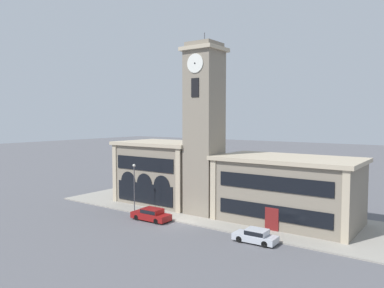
% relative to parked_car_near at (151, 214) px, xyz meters
% --- Properties ---
extents(ground_plane, '(300.00, 300.00, 0.00)m').
position_rel_parked_car_near_xyz_m(ground_plane, '(3.26, 1.13, -0.75)').
color(ground_plane, '#56565B').
extents(sidewalk_kerb, '(42.96, 13.47, 0.15)m').
position_rel_parked_car_near_xyz_m(sidewalk_kerb, '(3.26, 7.87, -0.67)').
color(sidewalk_kerb, gray).
rests_on(sidewalk_kerb, ground_plane).
extents(clock_tower, '(4.52, 4.52, 22.16)m').
position_rel_parked_car_near_xyz_m(clock_tower, '(3.26, 6.10, 9.80)').
color(clock_tower, gray).
rests_on(clock_tower, ground_plane).
extents(town_hall_left_wing, '(12.73, 9.10, 8.60)m').
position_rel_parked_car_near_xyz_m(town_hall_left_wing, '(-4.96, 8.37, 3.58)').
color(town_hall_left_wing, gray).
rests_on(town_hall_left_wing, ground_plane).
extents(town_hall_right_wing, '(15.97, 9.10, 7.52)m').
position_rel_parked_car_near_xyz_m(town_hall_right_wing, '(13.11, 8.38, 3.04)').
color(town_hall_right_wing, gray).
rests_on(town_hall_right_wing, ground_plane).
extents(parked_car_near, '(4.82, 2.02, 1.44)m').
position_rel_parked_car_near_xyz_m(parked_car_near, '(0.00, 0.00, 0.00)').
color(parked_car_near, maroon).
rests_on(parked_car_near, ground_plane).
extents(parked_car_mid, '(4.24, 1.89, 1.33)m').
position_rel_parked_car_near_xyz_m(parked_car_mid, '(13.31, -0.00, -0.06)').
color(parked_car_mid, '#B2B7C1').
rests_on(parked_car_mid, ground_plane).
extents(street_lamp, '(0.36, 0.36, 6.01)m').
position_rel_parked_car_near_xyz_m(street_lamp, '(-4.19, 1.50, 3.32)').
color(street_lamp, '#4C4C51').
rests_on(street_lamp, sidewalk_kerb).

